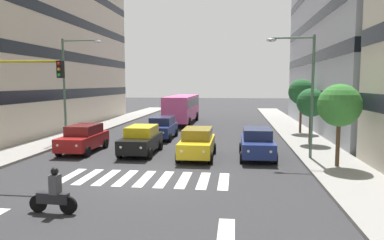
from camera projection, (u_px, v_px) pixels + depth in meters
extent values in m
plane|color=#2D2D30|center=(145.00, 179.00, 16.16)|extent=(180.00, 180.00, 0.00)
cube|color=gray|center=(358.00, 184.00, 15.02)|extent=(3.19, 90.00, 0.15)
cube|color=#ADB2BC|center=(361.00, 22.00, 32.00)|extent=(8.73, 25.05, 19.80)
cube|color=black|center=(357.00, 95.00, 32.68)|extent=(8.77, 25.09, 0.90)
cube|color=black|center=(359.00, 59.00, 32.34)|extent=(8.77, 25.09, 0.90)
cube|color=black|center=(361.00, 22.00, 32.00)|extent=(8.77, 25.09, 0.90)
cube|color=beige|center=(38.00, 41.00, 34.74)|extent=(8.73, 27.36, 16.92)
cube|color=black|center=(41.00, 93.00, 35.27)|extent=(8.77, 27.40, 0.90)
cube|color=black|center=(39.00, 59.00, 34.92)|extent=(8.77, 27.40, 0.90)
cube|color=black|center=(38.00, 24.00, 34.57)|extent=(8.77, 27.40, 0.90)
cube|color=silver|center=(224.00, 181.00, 15.72)|extent=(0.45, 2.80, 0.01)
cube|color=silver|center=(204.00, 180.00, 15.83)|extent=(0.45, 2.80, 0.01)
cube|color=silver|center=(184.00, 180.00, 15.94)|extent=(0.45, 2.80, 0.01)
cube|color=silver|center=(164.00, 179.00, 16.05)|extent=(0.45, 2.80, 0.01)
cube|color=silver|center=(145.00, 178.00, 16.16)|extent=(0.45, 2.80, 0.01)
cube|color=silver|center=(126.00, 178.00, 16.27)|extent=(0.45, 2.80, 0.01)
cube|color=silver|center=(107.00, 177.00, 16.38)|extent=(0.45, 2.80, 0.01)
cube|color=silver|center=(88.00, 177.00, 16.49)|extent=(0.45, 2.80, 0.01)
cube|color=silver|center=(70.00, 176.00, 16.60)|extent=(0.45, 2.80, 0.01)
cube|color=silver|center=(226.00, 233.00, 10.26)|extent=(0.50, 2.20, 0.01)
cube|color=navy|center=(257.00, 146.00, 20.56)|extent=(1.80, 4.40, 0.80)
cube|color=#1D2547|center=(257.00, 133.00, 20.68)|extent=(1.58, 2.46, 0.60)
cylinder|color=black|center=(275.00, 158.00, 19.05)|extent=(0.22, 0.64, 0.64)
cylinder|color=black|center=(242.00, 157.00, 19.27)|extent=(0.22, 0.64, 0.64)
cylinder|color=black|center=(270.00, 148.00, 21.92)|extent=(0.22, 0.64, 0.64)
cylinder|color=black|center=(241.00, 148.00, 22.14)|extent=(0.22, 0.64, 0.64)
sphere|color=white|center=(271.00, 152.00, 18.36)|extent=(0.18, 0.18, 0.18)
sphere|color=white|center=(248.00, 151.00, 18.50)|extent=(0.18, 0.18, 0.18)
cube|color=gold|center=(197.00, 146.00, 20.57)|extent=(1.80, 4.40, 0.80)
cube|color=olive|center=(198.00, 133.00, 20.69)|extent=(1.58, 2.46, 0.60)
cylinder|color=black|center=(211.00, 158.00, 19.07)|extent=(0.22, 0.64, 0.64)
cylinder|color=black|center=(178.00, 157.00, 19.29)|extent=(0.22, 0.64, 0.64)
cylinder|color=black|center=(214.00, 148.00, 21.93)|extent=(0.22, 0.64, 0.64)
cylinder|color=black|center=(185.00, 148.00, 22.15)|extent=(0.22, 0.64, 0.64)
sphere|color=white|center=(204.00, 152.00, 18.37)|extent=(0.18, 0.18, 0.18)
sphere|color=white|center=(182.00, 151.00, 18.51)|extent=(0.18, 0.18, 0.18)
cube|color=black|center=(141.00, 142.00, 21.72)|extent=(1.80, 4.40, 0.80)
cube|color=yellow|center=(142.00, 131.00, 21.85)|extent=(1.58, 2.46, 0.60)
cylinder|color=black|center=(150.00, 154.00, 20.22)|extent=(0.22, 0.64, 0.64)
cylinder|color=black|center=(119.00, 153.00, 20.44)|extent=(0.22, 0.64, 0.64)
cylinder|color=black|center=(161.00, 145.00, 23.09)|extent=(0.22, 0.64, 0.64)
cylinder|color=black|center=(134.00, 144.00, 23.31)|extent=(0.22, 0.64, 0.64)
sphere|color=white|center=(141.00, 148.00, 19.52)|extent=(0.18, 0.18, 0.18)
sphere|color=white|center=(121.00, 147.00, 19.66)|extent=(0.18, 0.18, 0.18)
cube|color=maroon|center=(83.00, 141.00, 22.34)|extent=(1.80, 4.40, 0.80)
cube|color=maroon|center=(84.00, 129.00, 22.46)|extent=(1.58, 2.46, 0.60)
cylinder|color=black|center=(88.00, 152.00, 20.84)|extent=(0.22, 0.64, 0.64)
cylinder|color=black|center=(59.00, 151.00, 21.06)|extent=(0.22, 0.64, 0.64)
cylinder|color=black|center=(105.00, 143.00, 23.70)|extent=(0.22, 0.64, 0.64)
cylinder|color=black|center=(80.00, 143.00, 23.92)|extent=(0.22, 0.64, 0.64)
sphere|color=white|center=(77.00, 146.00, 20.14)|extent=(0.18, 0.18, 0.18)
sphere|color=white|center=(58.00, 145.00, 20.28)|extent=(0.18, 0.18, 0.18)
cube|color=navy|center=(162.00, 130.00, 27.65)|extent=(1.80, 4.40, 0.80)
cube|color=#1D2547|center=(162.00, 121.00, 27.78)|extent=(1.58, 2.46, 0.60)
cylinder|color=black|center=(170.00, 138.00, 26.15)|extent=(0.22, 0.64, 0.64)
cylinder|color=black|center=(146.00, 137.00, 26.37)|extent=(0.22, 0.64, 0.64)
cylinder|color=black|center=(176.00, 132.00, 29.02)|extent=(0.22, 0.64, 0.64)
cylinder|color=black|center=(155.00, 132.00, 29.24)|extent=(0.22, 0.64, 0.64)
sphere|color=white|center=(163.00, 133.00, 25.45)|extent=(0.18, 0.18, 0.18)
sphere|color=white|center=(148.00, 132.00, 25.59)|extent=(0.18, 0.18, 0.18)
cube|color=#DB5193|center=(182.00, 107.00, 38.32)|extent=(2.50, 10.50, 2.50)
cube|color=black|center=(182.00, 102.00, 38.27)|extent=(2.52, 9.87, 0.80)
cylinder|color=black|center=(189.00, 123.00, 34.67)|extent=(0.28, 1.00, 1.00)
cylinder|color=black|center=(164.00, 122.00, 34.98)|extent=(0.28, 1.00, 1.00)
cylinder|color=black|center=(197.00, 116.00, 41.41)|extent=(0.28, 1.00, 1.00)
cylinder|color=black|center=(176.00, 116.00, 41.71)|extent=(0.28, 1.00, 1.00)
cylinder|color=black|center=(38.00, 204.00, 11.91)|extent=(0.60, 0.13, 0.60)
cylinder|color=black|center=(68.00, 205.00, 11.73)|extent=(0.60, 0.13, 0.60)
cube|color=#232328|center=(53.00, 198.00, 11.80)|extent=(1.11, 0.29, 0.36)
cube|color=#4C4C51|center=(55.00, 184.00, 11.73)|extent=(0.30, 0.37, 0.64)
sphere|color=black|center=(55.00, 171.00, 11.69)|extent=(0.26, 0.26, 0.26)
cylinder|color=#AD991E|center=(21.00, 62.00, 15.72)|extent=(3.73, 0.12, 0.12)
cube|color=black|center=(60.00, 69.00, 15.53)|extent=(0.24, 0.28, 0.76)
sphere|color=red|center=(59.00, 64.00, 15.36)|extent=(0.14, 0.14, 0.14)
sphere|color=orange|center=(59.00, 69.00, 15.38)|extent=(0.14, 0.14, 0.14)
sphere|color=green|center=(59.00, 75.00, 15.41)|extent=(0.14, 0.14, 0.14)
cylinder|color=#4C6B56|center=(312.00, 97.00, 19.65)|extent=(0.16, 0.16, 6.84)
cylinder|color=#4C6B56|center=(293.00, 38.00, 19.45)|extent=(2.30, 0.10, 0.10)
ellipsoid|color=#B7BCC1|center=(271.00, 40.00, 19.61)|extent=(0.56, 0.28, 0.20)
cylinder|color=#4C6B56|center=(64.00, 90.00, 25.71)|extent=(0.16, 0.16, 7.37)
cylinder|color=#4C6B56|center=(80.00, 41.00, 25.18)|extent=(2.62, 0.10, 0.10)
ellipsoid|color=#B7BCC1|center=(98.00, 42.00, 25.03)|extent=(0.56, 0.28, 0.20)
cylinder|color=#513823|center=(338.00, 142.00, 17.83)|extent=(0.20, 0.20, 2.46)
sphere|color=#387F33|center=(339.00, 105.00, 17.63)|extent=(2.14, 2.14, 2.14)
cylinder|color=#513823|center=(310.00, 127.00, 24.57)|extent=(0.20, 0.20, 2.27)
sphere|color=#235B2D|center=(311.00, 103.00, 24.39)|extent=(1.97, 1.97, 1.97)
cylinder|color=#513823|center=(301.00, 116.00, 30.01)|extent=(0.20, 0.20, 2.84)
sphere|color=#235B2D|center=(301.00, 92.00, 29.80)|extent=(2.16, 2.16, 2.16)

